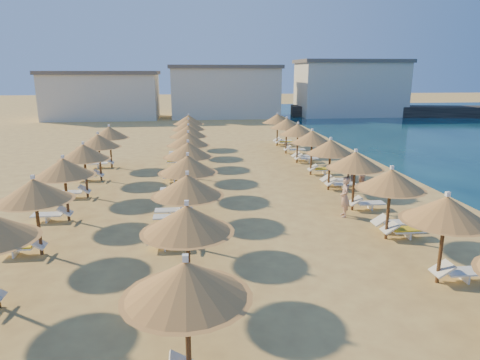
{
  "coord_description": "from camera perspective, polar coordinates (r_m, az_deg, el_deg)",
  "views": [
    {
      "loc": [
        -3.55,
        -16.1,
        6.46
      ],
      "look_at": [
        -1.24,
        4.0,
        1.3
      ],
      "focal_mm": 32.0,
      "sensor_mm": 36.0,
      "label": 1
    }
  ],
  "objects": [
    {
      "name": "ground",
      "position": [
        17.7,
        5.51,
        -7.16
      ],
      "size": [
        220.0,
        220.0,
        0.0
      ],
      "primitive_type": "plane",
      "color": "#DDB861",
      "rests_on": "ground"
    },
    {
      "name": "jetty",
      "position": [
        67.47,
        19.81,
        8.63
      ],
      "size": [
        30.23,
        9.26,
        1.5
      ],
      "primitive_type": "cube",
      "rotation": [
        0.0,
        0.0,
        -0.18
      ],
      "color": "black",
      "rests_on": "ground"
    },
    {
      "name": "hotel_blocks",
      "position": [
        62.71,
        -0.38,
        11.79
      ],
      "size": [
        51.17,
        9.0,
        8.1
      ],
      "color": "beige",
      "rests_on": "ground"
    },
    {
      "name": "parasol_row_east",
      "position": [
        20.64,
        15.12,
        2.42
      ],
      "size": [
        2.69,
        39.14,
        2.97
      ],
      "color": "brown",
      "rests_on": "ground"
    },
    {
      "name": "parasol_row_west",
      "position": [
        19.2,
        -6.96,
        1.94
      ],
      "size": [
        2.69,
        39.14,
        2.97
      ],
      "color": "brown",
      "rests_on": "ground"
    },
    {
      "name": "parasol_row_inland",
      "position": [
        19.97,
        -22.44,
        1.43
      ],
      "size": [
        2.69,
        24.56,
        2.97
      ],
      "color": "brown",
      "rests_on": "ground"
    },
    {
      "name": "loungers",
      "position": [
        19.78,
        -0.32,
        -3.7
      ],
      "size": [
        16.2,
        37.96,
        0.66
      ],
      "color": "white",
      "rests_on": "ground"
    },
    {
      "name": "beachgoer_c",
      "position": [
        26.0,
        14.44,
        1.63
      ],
      "size": [
        1.03,
        1.18,
        1.91
      ],
      "primitive_type": "imported",
      "rotation": [
        0.0,
        0.0,
        -0.95
      ],
      "color": "tan",
      "rests_on": "ground"
    },
    {
      "name": "beachgoer_b",
      "position": [
        25.05,
        15.76,
        0.95
      ],
      "size": [
        0.71,
        0.9,
        1.81
      ],
      "primitive_type": "imported",
      "rotation": [
        0.0,
        0.0,
        -1.54
      ],
      "color": "tan",
      "rests_on": "ground"
    },
    {
      "name": "beachgoer_a",
      "position": [
        19.96,
        13.8,
        -2.21
      ],
      "size": [
        0.52,
        0.72,
        1.86
      ],
      "primitive_type": "imported",
      "rotation": [
        0.0,
        0.0,
        -1.68
      ],
      "color": "tan",
      "rests_on": "ground"
    }
  ]
}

